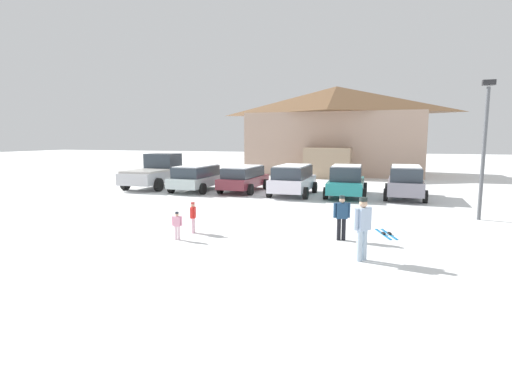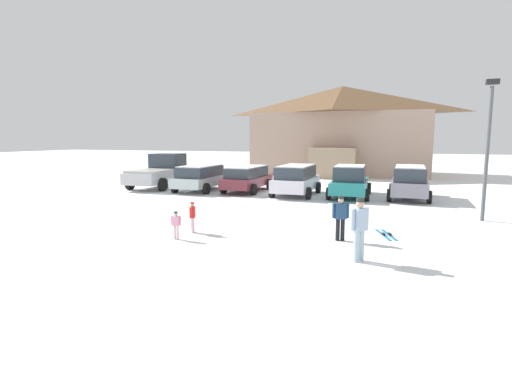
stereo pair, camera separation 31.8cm
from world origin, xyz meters
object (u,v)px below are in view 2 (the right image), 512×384
skier_teen_in_navy_coat (341,216)px  lamp_post (488,142)px  parked_silver_wagon (201,177)px  parked_white_suv (296,179)px  parked_teal_hatchback (350,181)px  parked_maroon_van (247,178)px  skier_adult_in_blue_parka (359,226)px  ski_lodge (341,130)px  parked_grey_wagon (409,181)px  pair_of_skis (386,235)px  skier_child_in_red_jacket (193,215)px  pickup_truck (162,172)px  skier_child_in_pink_snowsuit (176,224)px

skier_teen_in_navy_coat → lamp_post: bearing=45.2°
parked_silver_wagon → lamp_post: bearing=-17.2°
parked_white_suv → parked_teal_hatchback: parked_teal_hatchback is taller
parked_maroon_van → parked_white_suv: bearing=-10.9°
skier_adult_in_blue_parka → skier_teen_in_navy_coat: skier_adult_in_blue_parka is taller
ski_lodge → skier_teen_in_navy_coat: size_ratio=10.86×
parked_grey_wagon → pair_of_skis: parked_grey_wagon is taller
parked_silver_wagon → skier_adult_in_blue_parka: bearing=-47.7°
parked_teal_hatchback → parked_grey_wagon: (3.02, 0.22, 0.07)m
ski_lodge → parked_grey_wagon: (5.39, -14.46, -2.99)m
parked_white_suv → skier_child_in_red_jacket: (-1.24, -9.82, -0.31)m
pickup_truck → skier_teen_in_navy_coat: pickup_truck is taller
lamp_post → ski_lodge: bearing=112.0°
skier_adult_in_blue_parka → lamp_post: size_ratio=0.31×
pickup_truck → skier_teen_in_navy_coat: bearing=-38.5°
parked_silver_wagon → ski_lodge: bearing=66.8°
parked_grey_wagon → skier_child_in_pink_snowsuit: size_ratio=4.76×
pickup_truck → lamp_post: lamp_post is taller
pickup_truck → skier_adult_in_blue_parka: size_ratio=3.26×
parked_maroon_van → pickup_truck: (-6.06, 0.29, 0.16)m
parked_silver_wagon → skier_teen_in_navy_coat: (9.52, -9.29, -0.05)m
ski_lodge → parked_teal_hatchback: 15.18m
parked_teal_hatchback → skier_teen_in_navy_coat: (0.71, -9.66, -0.06)m
parked_white_suv → skier_child_in_pink_snowsuit: size_ratio=4.77×
skier_child_in_red_jacket → lamp_post: size_ratio=0.20×
pickup_truck → skier_adult_in_blue_parka: bearing=-42.0°
skier_teen_in_navy_coat → parked_white_suv: bearing=111.2°
ski_lodge → pickup_truck: 17.43m
skier_teen_in_navy_coat → skier_child_in_red_jacket: bearing=-173.6°
parked_silver_wagon → skier_adult_in_blue_parka: size_ratio=2.57×
parked_maroon_van → skier_child_in_red_jacket: (1.89, -10.43, -0.24)m
skier_child_in_red_jacket → pair_of_skis: bearing=15.6°
parked_teal_hatchback → parked_grey_wagon: parked_grey_wagon is taller
parked_maroon_van → skier_child_in_red_jacket: 10.60m
ski_lodge → lamp_post: ski_lodge is taller
parked_white_suv → skier_child_in_pink_snowsuit: bearing=-96.8°
skier_adult_in_blue_parka → skier_child_in_pink_snowsuit: 5.66m
skier_child_in_red_jacket → skier_teen_in_navy_coat: 4.88m
ski_lodge → parked_white_suv: bearing=-92.0°
skier_child_in_pink_snowsuit → lamp_post: bearing=33.3°
parked_white_suv → lamp_post: (8.42, -4.43, 2.11)m
skier_child_in_pink_snowsuit → lamp_post: lamp_post is taller
skier_adult_in_blue_parka → lamp_post: lamp_post is taller
parked_teal_hatchback → skier_adult_in_blue_parka: size_ratio=2.82×
parked_teal_hatchback → lamp_post: (5.52, -4.81, 2.15)m
parked_grey_wagon → pickup_truck: 15.11m
parked_grey_wagon → parked_silver_wagon: bearing=-177.1°
parked_grey_wagon → pair_of_skis: size_ratio=2.79×
parked_white_suv → lamp_post: lamp_post is taller
parked_silver_wagon → pickup_truck: size_ratio=0.79×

